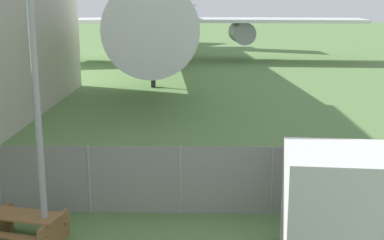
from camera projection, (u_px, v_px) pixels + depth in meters
The scene contains 4 objects.
perimeter_fence at pixel (89, 180), 14.88m from camera, with size 56.07×0.07×1.96m.
airplane at pixel (153, 14), 47.20m from camera, with size 39.02×48.19×13.41m.
picnic_bench_near_cabin at pixel (24, 225), 13.12m from camera, with size 2.11×1.80×0.76m.
light_mast at pixel (31, 20), 11.85m from camera, with size 0.44×0.44×9.08m.
Camera 1 is at (3.20, -3.81, 5.98)m, focal length 50.00 mm.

